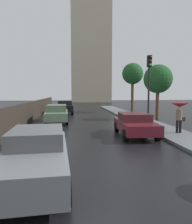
% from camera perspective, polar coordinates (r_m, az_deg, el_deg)
% --- Properties ---
extents(ground, '(120.00, 120.00, 0.00)m').
position_cam_1_polar(ground, '(6.68, 0.75, -16.51)').
color(ground, black).
extents(car_grey_near_kerb, '(1.94, 4.49, 1.45)m').
position_cam_1_polar(car_grey_near_kerb, '(6.20, -15.77, -11.18)').
color(car_grey_near_kerb, slate).
rests_on(car_grey_near_kerb, ground).
extents(car_maroon_mid_road, '(2.02, 4.09, 1.29)m').
position_cam_1_polar(car_maroon_mid_road, '(12.32, 10.50, -3.18)').
color(car_maroon_mid_road, maroon).
rests_on(car_maroon_mid_road, ground).
extents(car_green_far_ahead, '(1.92, 4.32, 1.48)m').
position_cam_1_polar(car_green_far_ahead, '(17.53, -10.56, -0.36)').
color(car_green_far_ahead, slate).
rests_on(car_green_far_ahead, ground).
extents(car_black_behind_camera, '(1.98, 4.34, 1.52)m').
position_cam_1_polar(car_black_behind_camera, '(24.90, -8.42, 1.37)').
color(car_black_behind_camera, black).
rests_on(car_black_behind_camera, ground).
extents(pedestrian_with_umbrella_near, '(1.06, 1.06, 1.75)m').
position_cam_1_polar(pedestrian_with_umbrella_near, '(13.03, 21.68, 0.85)').
color(pedestrian_with_umbrella_near, black).
rests_on(pedestrian_with_umbrella_near, sidewalk_strip).
extents(traffic_light, '(0.26, 0.39, 4.75)m').
position_cam_1_polar(traffic_light, '(14.38, 14.20, 8.82)').
color(traffic_light, black).
rests_on(traffic_light, sidewalk_strip).
extents(street_tree_near, '(2.63, 2.63, 5.04)m').
position_cam_1_polar(street_tree_near, '(20.33, 16.45, 8.52)').
color(street_tree_near, '#4C3823').
rests_on(street_tree_near, ground).
extents(street_tree_mid, '(2.61, 2.61, 6.12)m').
position_cam_1_polar(street_tree_mid, '(26.91, 9.91, 10.07)').
color(street_tree_mid, '#4C3823').
rests_on(street_tree_mid, ground).
extents(distant_tower, '(10.21, 8.88, 31.69)m').
position_cam_1_polar(distant_tower, '(58.07, -1.52, 16.75)').
color(distant_tower, '#B2A88E').
rests_on(distant_tower, ground).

